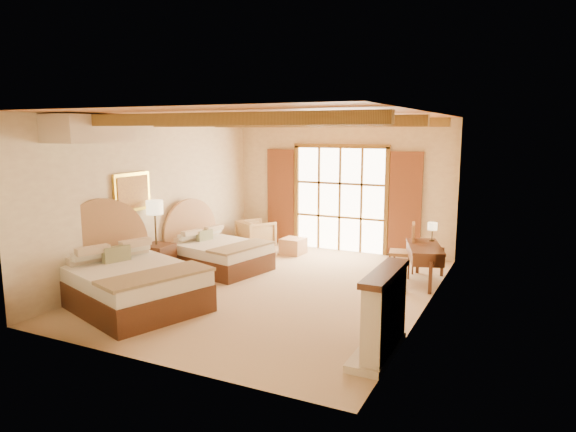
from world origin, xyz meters
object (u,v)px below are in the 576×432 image
Objects in this scene: bed_far at (214,251)px; nightstand at (158,261)px; bed_near at (125,279)px; desk at (424,263)px; armchair at (256,234)px.

bed_far is 3.28× the size of nightstand.
desk is at bearing 58.89° from bed_near.
nightstand is (-0.68, -1.01, -0.05)m from bed_far.
bed_far is (0.01, 2.62, -0.08)m from bed_near.
bed_near is at bearing -158.08° from desk.
bed_far is 1.46× the size of desk.
desk reaches higher than armchair.
desk is (4.26, 3.52, -0.06)m from bed_near.
bed_far is 2.05m from armchair.
armchair is (0.56, 3.05, 0.03)m from nightstand.
armchair is (-0.10, 4.66, -0.10)m from bed_near.
armchair reaches higher than nightstand.
armchair is at bearing 105.25° from bed_far.
nightstand is 0.84× the size of armchair.
desk is (4.92, 1.90, 0.06)m from nightstand.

